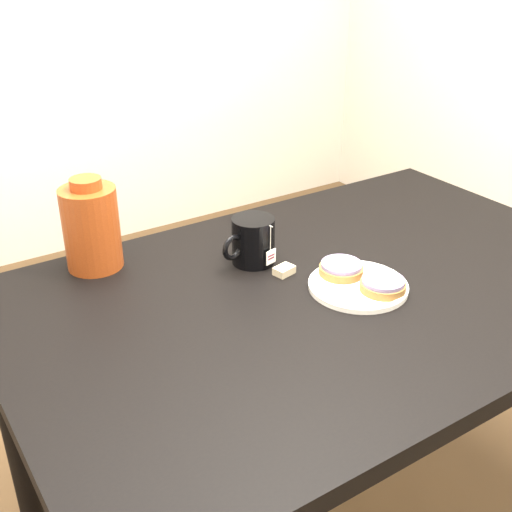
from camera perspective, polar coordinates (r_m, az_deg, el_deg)
name	(u,v)px	position (r m, az deg, el deg)	size (l,w,h in m)	color
table	(327,317)	(1.45, 6.35, -5.41)	(1.40, 0.90, 0.75)	black
plate	(358,285)	(1.40, 9.06, -2.56)	(0.21, 0.21, 0.02)	white
bagel_back	(341,269)	(1.43, 7.59, -1.12)	(0.13, 0.13, 0.03)	brown
bagel_front	(383,285)	(1.38, 11.22, -2.52)	(0.14, 0.14, 0.03)	brown
mug	(252,241)	(1.47, -0.32, 1.38)	(0.15, 0.12, 0.11)	black
teabag_pouch	(284,270)	(1.44, 2.51, -1.29)	(0.04, 0.03, 0.02)	#C6B793
bagel_package	(91,227)	(1.48, -14.44, 2.53)	(0.14, 0.14, 0.21)	#64220D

